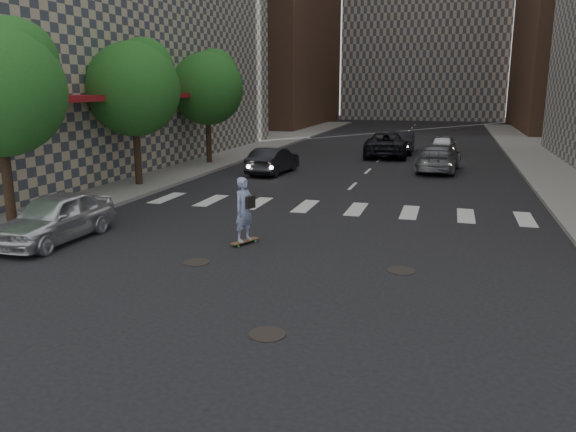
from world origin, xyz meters
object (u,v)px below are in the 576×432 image
object	(u,v)px
tree_c	(209,85)
silver_sedan	(55,218)
tree_a	(1,84)
tree_b	(136,85)
traffic_car_d	(443,145)
skateboarder	(244,210)
traffic_car_e	(402,142)
traffic_car_b	(439,158)
traffic_car_c	(386,144)
traffic_car_a	(273,161)

from	to	relation	value
tree_c	silver_sedan	xyz separation A→B (m)	(2.45, -17.14, -3.92)
silver_sedan	tree_a	bearing A→B (deg)	155.96
tree_b	traffic_car_d	distance (m)	21.84
tree_b	silver_sedan	bearing A→B (deg)	-74.96
skateboarder	traffic_car_e	xyz separation A→B (m)	(2.39, 25.13, -0.28)
traffic_car_b	tree_b	bearing A→B (deg)	38.68
skateboarder	traffic_car_c	bearing A→B (deg)	109.96
tree_b	tree_c	world-z (taller)	same
tree_b	traffic_car_e	bearing A→B (deg)	58.80
traffic_car_e	silver_sedan	bearing A→B (deg)	71.49
traffic_car_a	traffic_car_c	bearing A→B (deg)	-113.32
tree_b	traffic_car_b	xyz separation A→B (m)	(13.18, 8.87, -3.90)
tree_b	traffic_car_a	size ratio (longest dim) A/B	1.55
tree_b	traffic_car_b	world-z (taller)	tree_b
silver_sedan	traffic_car_a	size ratio (longest dim) A/B	1.00
silver_sedan	traffic_car_d	world-z (taller)	silver_sedan
tree_c	silver_sedan	distance (m)	17.75
traffic_car_b	traffic_car_e	distance (m)	8.83
tree_b	skateboarder	bearing A→B (deg)	-44.31
tree_b	traffic_car_d	bearing A→B (deg)	51.72
traffic_car_b	traffic_car_c	bearing A→B (deg)	-54.67
tree_a	tree_b	world-z (taller)	same
tree_b	silver_sedan	xyz separation A→B (m)	(2.45, -9.14, -3.92)
tree_c	skateboarder	world-z (taller)	tree_c
tree_c	traffic_car_e	xyz separation A→B (m)	(10.45, 9.26, -3.88)
silver_sedan	traffic_car_d	bearing A→B (deg)	68.16
tree_c	traffic_car_b	world-z (taller)	tree_c
silver_sedan	traffic_car_b	xyz separation A→B (m)	(10.73, 18.01, 0.02)
traffic_car_c	traffic_car_e	world-z (taller)	traffic_car_c
tree_b	traffic_car_e	distance (m)	20.55
traffic_car_e	tree_a	bearing A→B (deg)	65.87
tree_c	silver_sedan	world-z (taller)	tree_c
skateboarder	traffic_car_e	size ratio (longest dim) A/B	0.43
traffic_car_a	tree_a	bearing A→B (deg)	75.67
skateboarder	traffic_car_a	xyz separation A→B (m)	(-3.38, 13.44, -0.35)
silver_sedan	traffic_car_d	xyz separation A→B (m)	(10.85, 26.00, -0.03)
traffic_car_a	traffic_car_e	xyz separation A→B (m)	(5.76, 11.70, 0.06)
traffic_car_d	tree_b	bearing A→B (deg)	56.23
skateboarder	traffic_car_b	bearing A→B (deg)	96.92
silver_sedan	traffic_car_d	size ratio (longest dim) A/B	1.05
skateboarder	traffic_car_d	distance (m)	25.29
silver_sedan	traffic_car_c	world-z (taller)	traffic_car_c
silver_sedan	traffic_car_c	bearing A→B (deg)	74.14
skateboarder	traffic_car_d	bearing A→B (deg)	101.96
traffic_car_c	traffic_car_e	distance (m)	2.53
traffic_car_c	traffic_car_d	bearing A→B (deg)	-155.85
traffic_car_b	traffic_car_d	xyz separation A→B (m)	(0.12, 7.99, -0.06)
tree_a	skateboarder	size ratio (longest dim) A/B	3.30
tree_a	traffic_car_e	world-z (taller)	tree_a
tree_c	traffic_car_b	size ratio (longest dim) A/B	1.28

